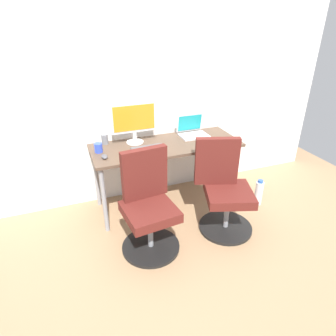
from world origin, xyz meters
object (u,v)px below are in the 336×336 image
open_laptop (192,130)px  water_bottle_on_floor (259,193)px  office_chair_left (148,207)px  desktop_monitor (134,120)px  coffee_mug (98,148)px  office_chair_right (224,191)px

open_laptop → water_bottle_on_floor: bearing=-40.9°
office_chair_left → water_bottle_on_floor: bearing=8.4°
water_bottle_on_floor → desktop_monitor: desktop_monitor is taller
desktop_monitor → coffee_mug: desktop_monitor is taller
open_laptop → coffee_mug: bearing=-174.5°
office_chair_right → water_bottle_on_floor: office_chair_right is taller
office_chair_left → open_laptop: open_laptop is taller
office_chair_left → desktop_monitor: desktop_monitor is taller
desktop_monitor → open_laptop: bearing=-0.7°
desktop_monitor → open_laptop: (0.67, -0.01, -0.19)m
water_bottle_on_floor → open_laptop: (-0.62, 0.53, 0.65)m
office_chair_right → desktop_monitor: desktop_monitor is taller
desktop_monitor → open_laptop: desktop_monitor is taller
office_chair_left → water_bottle_on_floor: (1.38, 0.20, -0.28)m
office_chair_right → open_laptop: bearing=91.0°
office_chair_right → coffee_mug: office_chair_right is taller
office_chair_left → office_chair_right: 0.78m
office_chair_right → coffee_mug: 1.31m
water_bottle_on_floor → coffee_mug: size_ratio=3.37×
water_bottle_on_floor → office_chair_right: bearing=-161.2°
coffee_mug → office_chair_left: bearing=-64.4°
coffee_mug → open_laptop: bearing=5.5°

